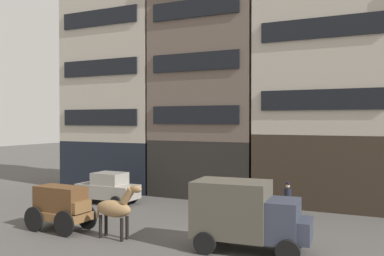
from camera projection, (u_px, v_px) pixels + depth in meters
The scene contains 10 objects.
ground_plane at pixel (217, 237), 17.80m from camera, with size 120.00×120.00×0.00m, color #4C4947.
building_far_left at pixel (123, 68), 31.33m from camera, with size 7.77×6.07×17.51m.
building_center_left at pixel (213, 90), 28.19m from camera, with size 7.38×6.07×13.84m.
building_center_right at pixel (328, 67), 24.93m from camera, with size 8.13×6.07×16.05m.
cargo_wagon at pixel (61, 205), 18.75m from camera, with size 2.95×1.59×1.98m.
draft_horse at pixel (116, 208), 17.45m from camera, with size 2.35×0.65×2.30m.
delivery_truck_near at pixel (247, 213), 15.82m from camera, with size 4.48×2.45×2.62m.
sedan_light at pixel (108, 188), 24.92m from camera, with size 3.70×1.87×1.83m.
pedestrian_officer at pixel (288, 198), 21.28m from camera, with size 0.50×0.50×1.79m.
fire_hydrant_curbside at pixel (84, 188), 28.05m from camera, with size 0.24×0.24×0.83m.
Camera 1 is at (6.80, -16.39, 4.93)m, focal length 39.46 mm.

